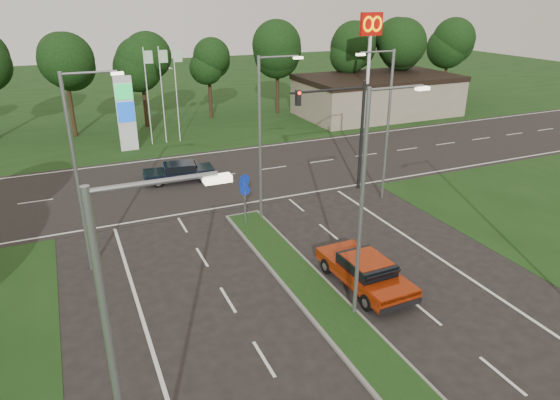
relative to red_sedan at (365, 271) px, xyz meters
name	(u,v)px	position (x,y,z in m)	size (l,w,h in m)	color
verge_far	(137,99)	(-2.33, 47.34, -0.74)	(160.00, 50.00, 0.02)	black
cross_road	(208,177)	(-2.33, 16.34, -0.74)	(160.00, 12.00, 0.02)	black
median_kerb	(364,348)	(-2.33, -3.66, -0.68)	(2.00, 26.00, 0.12)	slate
commercial_building	(377,96)	(19.67, 28.34, 1.26)	(16.00, 9.00, 4.00)	gray
streetlight_median_near	(367,196)	(-1.33, -1.66, 4.34)	(2.53, 0.22, 9.00)	gray
streetlight_median_far	(263,132)	(-1.33, 8.34, 4.34)	(2.53, 0.22, 9.00)	gray
streetlight_left_near	(126,376)	(-10.63, -7.66, 4.34)	(2.53, 0.22, 9.00)	gray
streetlight_left_far	(80,165)	(-10.63, 6.34, 4.34)	(2.53, 0.22, 9.00)	gray
streetlight_right_far	(386,118)	(6.47, 8.34, 4.34)	(2.53, 0.22, 9.00)	gray
traffic_signal	(344,121)	(4.86, 10.34, 3.91)	(5.10, 0.42, 7.00)	black
median_signs	(245,191)	(-2.33, 8.74, 0.97)	(1.16, 1.76, 2.38)	gray
gas_pylon	(128,111)	(-6.11, 25.39, 2.45)	(5.80, 1.26, 8.00)	silver
mcdonalds_sign	(370,40)	(15.67, 24.31, 7.24)	(2.20, 0.47, 10.40)	silver
treeline_far	(156,54)	(-2.23, 32.28, 6.09)	(6.00, 6.00, 9.90)	black
red_sedan	(365,271)	(0.00, 0.00, 0.00)	(2.23, 5.08, 1.38)	maroon
navy_sedan	(179,172)	(-4.31, 16.44, -0.06)	(4.78, 2.38, 1.27)	black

